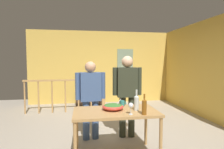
{
  "coord_description": "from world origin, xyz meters",
  "views": [
    {
      "loc": [
        -0.66,
        -3.67,
        1.51
      ],
      "look_at": [
        -0.16,
        -0.52,
        1.29
      ],
      "focal_mm": 29.38,
      "sensor_mm": 36.0,
      "label": 1
    }
  ],
  "objects_px": {
    "wine_bottle_amber": "(144,106)",
    "mug_teal": "(122,103)",
    "stair_railing": "(78,92)",
    "wine_glass": "(131,106)",
    "person_standing_right": "(127,90)",
    "salad_bowl": "(113,107)",
    "framed_picture": "(125,59)",
    "serving_table": "(116,115)",
    "flat_screen_tv": "(89,86)",
    "wine_bottle_clear": "(136,102)",
    "person_standing_left": "(91,94)",
    "tv_console": "(89,99)"
  },
  "relations": [
    {
      "from": "tv_console",
      "to": "serving_table",
      "type": "distance_m",
      "value": 3.66
    },
    {
      "from": "framed_picture",
      "to": "serving_table",
      "type": "bearing_deg",
      "value": -105.16
    },
    {
      "from": "person_standing_left",
      "to": "mug_teal",
      "type": "bearing_deg",
      "value": 134.17
    },
    {
      "from": "framed_picture",
      "to": "mug_teal",
      "type": "relative_size",
      "value": 6.56
    },
    {
      "from": "framed_picture",
      "to": "flat_screen_tv",
      "type": "height_order",
      "value": "framed_picture"
    },
    {
      "from": "stair_railing",
      "to": "serving_table",
      "type": "distance_m",
      "value": 2.81
    },
    {
      "from": "tv_console",
      "to": "wine_bottle_amber",
      "type": "relative_size",
      "value": 2.98
    },
    {
      "from": "serving_table",
      "to": "person_standing_left",
      "type": "xyz_separation_m",
      "value": [
        -0.36,
        0.72,
        0.22
      ]
    },
    {
      "from": "stair_railing",
      "to": "salad_bowl",
      "type": "xyz_separation_m",
      "value": [
        0.62,
        -2.68,
        0.18
      ]
    },
    {
      "from": "stair_railing",
      "to": "person_standing_left",
      "type": "bearing_deg",
      "value": -81.91
    },
    {
      "from": "salad_bowl",
      "to": "framed_picture",
      "type": "bearing_deg",
      "value": 74.17
    },
    {
      "from": "tv_console",
      "to": "wine_bottle_clear",
      "type": "xyz_separation_m",
      "value": [
        0.63,
        -3.65,
        0.66
      ]
    },
    {
      "from": "serving_table",
      "to": "person_standing_right",
      "type": "xyz_separation_m",
      "value": [
        0.36,
        0.72,
        0.29
      ]
    },
    {
      "from": "stair_railing",
      "to": "person_standing_right",
      "type": "relative_size",
      "value": 1.46
    },
    {
      "from": "person_standing_left",
      "to": "person_standing_right",
      "type": "xyz_separation_m",
      "value": [
        0.72,
        -0.0,
        0.07
      ]
    },
    {
      "from": "person_standing_right",
      "to": "salad_bowl",
      "type": "bearing_deg",
      "value": 64.62
    },
    {
      "from": "stair_railing",
      "to": "salad_bowl",
      "type": "relative_size",
      "value": 6.88
    },
    {
      "from": "salad_bowl",
      "to": "wine_bottle_clear",
      "type": "height_order",
      "value": "wine_bottle_clear"
    },
    {
      "from": "flat_screen_tv",
      "to": "wine_glass",
      "type": "bearing_deg",
      "value": -82.8
    },
    {
      "from": "serving_table",
      "to": "wine_glass",
      "type": "xyz_separation_m",
      "value": [
        0.18,
        -0.24,
        0.2
      ]
    },
    {
      "from": "framed_picture",
      "to": "tv_console",
      "type": "height_order",
      "value": "framed_picture"
    },
    {
      "from": "framed_picture",
      "to": "person_standing_right",
      "type": "bearing_deg",
      "value": -102.34
    },
    {
      "from": "tv_console",
      "to": "mug_teal",
      "type": "xyz_separation_m",
      "value": [
        0.47,
        -3.34,
        0.58
      ]
    },
    {
      "from": "serving_table",
      "to": "wine_bottle_clear",
      "type": "height_order",
      "value": "wine_bottle_clear"
    },
    {
      "from": "wine_bottle_amber",
      "to": "stair_railing",
      "type": "bearing_deg",
      "value": 108.64
    },
    {
      "from": "tv_console",
      "to": "person_standing_right",
      "type": "xyz_separation_m",
      "value": [
        0.66,
        -2.89,
        0.75
      ]
    },
    {
      "from": "stair_railing",
      "to": "person_standing_right",
      "type": "bearing_deg",
      "value": -63.39
    },
    {
      "from": "stair_railing",
      "to": "mug_teal",
      "type": "height_order",
      "value": "stair_railing"
    },
    {
      "from": "framed_picture",
      "to": "salad_bowl",
      "type": "bearing_deg",
      "value": -105.83
    },
    {
      "from": "framed_picture",
      "to": "tv_console",
      "type": "xyz_separation_m",
      "value": [
        -1.36,
        -0.29,
        -1.4
      ]
    },
    {
      "from": "flat_screen_tv",
      "to": "stair_railing",
      "type": "bearing_deg",
      "value": -112.22
    },
    {
      "from": "stair_railing",
      "to": "wine_bottle_amber",
      "type": "relative_size",
      "value": 7.85
    },
    {
      "from": "wine_bottle_amber",
      "to": "serving_table",
      "type": "bearing_deg",
      "value": 142.63
    },
    {
      "from": "flat_screen_tv",
      "to": "person_standing_right",
      "type": "relative_size",
      "value": 0.31
    },
    {
      "from": "stair_railing",
      "to": "wine_glass",
      "type": "relative_size",
      "value": 13.64
    },
    {
      "from": "framed_picture",
      "to": "serving_table",
      "type": "relative_size",
      "value": 0.56
    },
    {
      "from": "framed_picture",
      "to": "person_standing_right",
      "type": "xyz_separation_m",
      "value": [
        -0.7,
        -3.18,
        -0.65
      ]
    },
    {
      "from": "framed_picture",
      "to": "stair_railing",
      "type": "xyz_separation_m",
      "value": [
        -1.71,
        -1.17,
        -0.99
      ]
    },
    {
      "from": "framed_picture",
      "to": "salad_bowl",
      "type": "xyz_separation_m",
      "value": [
        -1.09,
        -3.84,
        -0.81
      ]
    },
    {
      "from": "framed_picture",
      "to": "wine_bottle_clear",
      "type": "distance_m",
      "value": 4.07
    },
    {
      "from": "framed_picture",
      "to": "wine_glass",
      "type": "distance_m",
      "value": 4.3
    },
    {
      "from": "framed_picture",
      "to": "stair_railing",
      "type": "height_order",
      "value": "framed_picture"
    },
    {
      "from": "flat_screen_tv",
      "to": "salad_bowl",
      "type": "height_order",
      "value": "salad_bowl"
    },
    {
      "from": "person_standing_right",
      "to": "mug_teal",
      "type": "bearing_deg",
      "value": 71.74
    },
    {
      "from": "salad_bowl",
      "to": "person_standing_left",
      "type": "relative_size",
      "value": 0.23
    },
    {
      "from": "wine_bottle_amber",
      "to": "mug_teal",
      "type": "relative_size",
      "value": 2.7
    },
    {
      "from": "stair_railing",
      "to": "flat_screen_tv",
      "type": "xyz_separation_m",
      "value": [
        0.35,
        0.85,
        0.04
      ]
    },
    {
      "from": "tv_console",
      "to": "person_standing_right",
      "type": "bearing_deg",
      "value": -77.08
    },
    {
      "from": "tv_console",
      "to": "mug_teal",
      "type": "relative_size",
      "value": 8.06
    },
    {
      "from": "framed_picture",
      "to": "person_standing_left",
      "type": "xyz_separation_m",
      "value": [
        -1.42,
        -3.18,
        -0.72
      ]
    }
  ]
}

